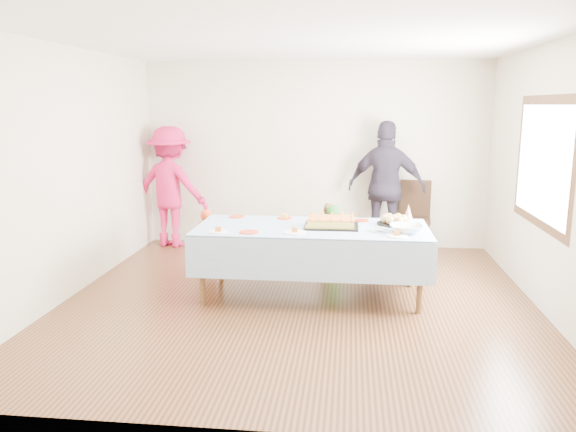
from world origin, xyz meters
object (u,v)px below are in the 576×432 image
Objects in this scene: party_table at (312,232)px; birthday_cake at (331,222)px; adult_left at (171,187)px; dining_chair at (415,212)px.

birthday_cake is at bearing 3.78° from party_table.
adult_left reaches higher than birthday_cake.
party_table is 4.33× the size of birthday_cake.
dining_chair is 3.57m from adult_left.
dining_chair is (1.33, 2.11, -0.16)m from party_table.
birthday_cake is 3.16m from adult_left.
birthday_cake reaches higher than party_table.
adult_left is at bearing -172.58° from dining_chair.
party_table is at bearing 150.44° from adult_left.
party_table is at bearing -116.08° from dining_chair.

